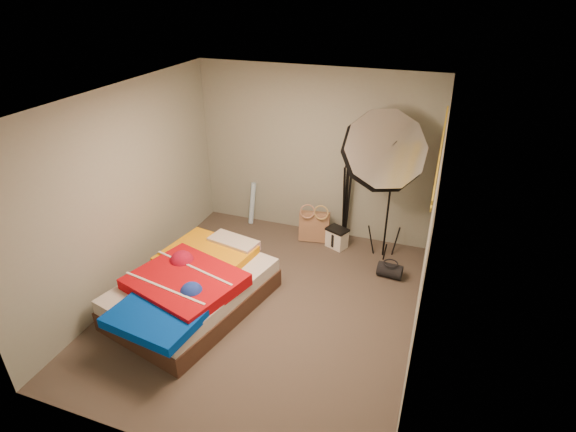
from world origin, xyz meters
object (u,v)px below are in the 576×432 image
at_px(tote_bag, 314,227).
at_px(camera_tripod, 347,195).
at_px(bed, 193,288).
at_px(camera_case, 337,238).
at_px(wrapping_roll, 252,203).
at_px(photo_umbrella, 383,152).
at_px(duffel_bag, 390,270).

distance_m(tote_bag, camera_tripod, 0.69).
height_order(tote_bag, bed, bed).
bearing_deg(camera_case, tote_bag, -168.94).
distance_m(tote_bag, wrapping_roll, 1.12).
height_order(wrapping_roll, camera_tripod, camera_tripod).
bearing_deg(bed, tote_bag, 65.50).
bearing_deg(bed, photo_umbrella, 43.14).
bearing_deg(camera_tripod, camera_case, -100.89).
xyz_separation_m(bed, camera_tripod, (1.33, 2.16, 0.47)).
bearing_deg(duffel_bag, photo_umbrella, 136.99).
distance_m(wrapping_roll, camera_case, 1.51).
xyz_separation_m(camera_case, photo_umbrella, (0.56, -0.18, 1.47)).
bearing_deg(tote_bag, camera_tripod, 12.16).
relative_size(camera_case, bed, 0.13).
bearing_deg(camera_case, duffel_bag, -6.65).
distance_m(duffel_bag, photo_umbrella, 1.57).
relative_size(bed, camera_tripod, 1.68).
relative_size(wrapping_roll, camera_case, 2.41).
bearing_deg(camera_case, wrapping_roll, -167.21).
relative_size(duffel_bag, photo_umbrella, 0.14).
xyz_separation_m(tote_bag, wrapping_roll, (-1.10, 0.20, 0.11)).
height_order(duffel_bag, camera_tripod, camera_tripod).
relative_size(tote_bag, bed, 0.21).
xyz_separation_m(wrapping_roll, camera_tripod, (1.52, -0.03, 0.41)).
relative_size(wrapping_roll, bed, 0.31).
distance_m(tote_bag, bed, 2.19).
xyz_separation_m(camera_case, duffel_bag, (0.85, -0.50, -0.04)).
bearing_deg(tote_bag, bed, -124.16).
relative_size(tote_bag, camera_tripod, 0.35).
xyz_separation_m(duffel_bag, bed, (-2.13, -1.41, 0.18)).
distance_m(duffel_bag, camera_tripod, 1.27).
bearing_deg(camera_tripod, tote_bag, -158.18).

